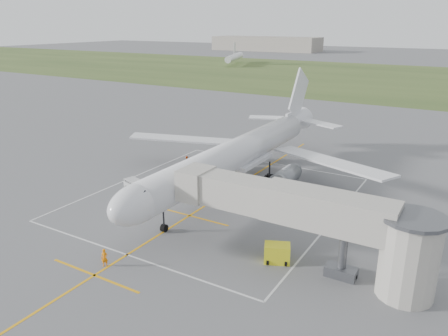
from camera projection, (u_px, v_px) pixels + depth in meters
The scene contains 11 objects.
ground at pixel (234, 188), 56.53m from camera, with size 700.00×700.00×0.00m, color #5F5F61.
grass_strip at pixel (406, 80), 162.39m from camera, with size 700.00×120.00×0.02m, color #384D22.
apron_markings at pixel (210, 203), 51.79m from camera, with size 28.20×60.00×0.01m.
airliner at pixel (237, 154), 55.74m from camera, with size 38.93×46.75×13.52m.
jet_bridge at pixel (318, 220), 36.39m from camera, with size 23.40×5.00×7.20m.
gpu_unit at pixel (277, 253), 38.83m from camera, with size 2.67×2.29×1.70m.
baggage_cart at pixel (134, 186), 54.80m from camera, with size 2.70×2.05×1.67m.
ramp_worker_nose at pixel (105, 258), 38.11m from camera, with size 0.60×0.40×1.66m, color orange.
ramp_worker_wing at pixel (187, 162), 64.29m from camera, with size 0.82×0.64×1.68m, color #D73D06.
distant_hangars at pixel (417, 47), 278.69m from camera, with size 345.00×49.00×12.00m.
distant_aircraft at pixel (424, 64), 184.00m from camera, with size 189.86×47.02×8.85m.
Camera 1 is at (25.92, -46.00, 20.39)m, focal length 35.00 mm.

